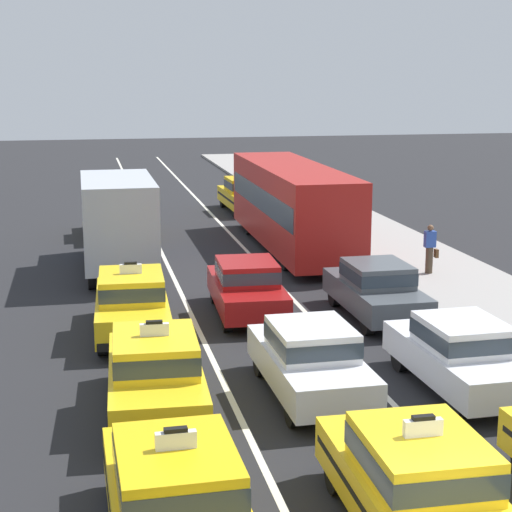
% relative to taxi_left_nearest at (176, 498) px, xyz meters
% --- Properties ---
extents(lane_stripe_left_center, '(0.14, 80.00, 0.01)m').
position_rel_taxi_left_nearest_xyz_m(lane_stripe_left_center, '(1.76, 17.75, -0.87)').
color(lane_stripe_left_center, silver).
rests_on(lane_stripe_left_center, ground).
extents(lane_stripe_center_right, '(0.14, 80.00, 0.01)m').
position_rel_taxi_left_nearest_xyz_m(lane_stripe_center_right, '(4.96, 17.75, -0.87)').
color(lane_stripe_center_right, silver).
rests_on(lane_stripe_center_right, ground).
extents(sidewalk_curb, '(4.00, 90.00, 0.15)m').
position_rel_taxi_left_nearest_xyz_m(sidewalk_curb, '(10.56, 12.75, -0.80)').
color(sidewalk_curb, '#9E9993').
rests_on(sidewalk_curb, ground).
extents(taxi_left_nearest, '(1.88, 4.59, 1.96)m').
position_rel_taxi_left_nearest_xyz_m(taxi_left_nearest, '(0.00, 0.00, 0.00)').
color(taxi_left_nearest, black).
rests_on(taxi_left_nearest, ground).
extents(taxi_left_second, '(2.01, 4.63, 1.96)m').
position_rel_taxi_left_nearest_xyz_m(taxi_left_second, '(0.17, 5.12, 0.00)').
color(taxi_left_second, black).
rests_on(taxi_left_second, ground).
extents(taxi_left_third, '(1.99, 4.63, 1.96)m').
position_rel_taxi_left_nearest_xyz_m(taxi_left_third, '(0.04, 10.44, 0.00)').
color(taxi_left_third, black).
rests_on(taxi_left_third, ground).
extents(box_truck_left_fourth, '(2.32, 6.97, 3.27)m').
position_rel_taxi_left_nearest_xyz_m(box_truck_left_fourth, '(0.04, 17.88, 0.90)').
color(box_truck_left_fourth, black).
rests_on(box_truck_left_fourth, ground).
extents(taxi_left_fifth, '(1.92, 4.60, 1.96)m').
position_rel_taxi_left_nearest_xyz_m(taxi_left_fifth, '(0.08, 24.41, 0.00)').
color(taxi_left_fifth, black).
rests_on(taxi_left_fifth, ground).
extents(taxi_center_nearest, '(1.88, 4.58, 1.96)m').
position_rel_taxi_left_nearest_xyz_m(taxi_center_nearest, '(3.43, -0.29, 0.00)').
color(taxi_center_nearest, black).
rests_on(taxi_center_nearest, ground).
extents(sedan_center_second, '(1.82, 4.32, 1.58)m').
position_rel_taxi_left_nearest_xyz_m(sedan_center_second, '(3.40, 5.39, -0.03)').
color(sedan_center_second, black).
rests_on(sedan_center_second, ground).
extents(sedan_center_third, '(1.95, 4.38, 1.58)m').
position_rel_taxi_left_nearest_xyz_m(sedan_center_third, '(3.27, 11.60, -0.03)').
color(sedan_center_third, black).
rests_on(sedan_center_third, ground).
extents(sedan_right_second, '(1.87, 4.34, 1.58)m').
position_rel_taxi_left_nearest_xyz_m(sedan_right_second, '(6.59, 5.08, -0.03)').
color(sedan_right_second, black).
rests_on(sedan_right_second, ground).
extents(sedan_right_third, '(1.79, 4.31, 1.58)m').
position_rel_taxi_left_nearest_xyz_m(sedan_right_third, '(6.71, 10.65, -0.03)').
color(sedan_right_third, black).
rests_on(sedan_right_third, ground).
extents(bus_right_fourth, '(2.58, 11.21, 3.22)m').
position_rel_taxi_left_nearest_xyz_m(bus_right_fourth, '(6.69, 20.17, 0.94)').
color(bus_right_fourth, black).
rests_on(bus_right_fourth, ground).
extents(taxi_right_fifth, '(1.91, 4.59, 1.96)m').
position_rel_taxi_left_nearest_xyz_m(taxi_right_fifth, '(6.63, 29.45, 0.00)').
color(taxi_right_fifth, black).
rests_on(taxi_right_fifth, ground).
extents(pedestrian_near_crosswalk, '(0.47, 0.24, 1.62)m').
position_rel_taxi_left_nearest_xyz_m(pedestrian_near_crosswalk, '(10.05, 14.82, 0.08)').
color(pedestrian_near_crosswalk, '#473828').
rests_on(pedestrian_near_crosswalk, sidewalk_curb).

